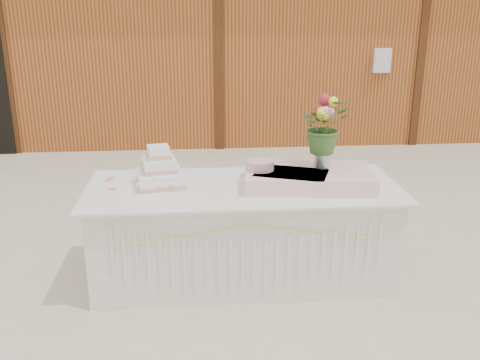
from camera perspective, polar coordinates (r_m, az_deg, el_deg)
name	(u,v)px	position (r m, az deg, el deg)	size (l,w,h in m)	color
ground	(243,276)	(4.41, 0.32, -10.15)	(80.00, 80.00, 0.00)	beige
barn	(213,28)	(9.87, -2.87, 15.86)	(12.60, 4.60, 3.30)	#AC5924
cake_table	(243,232)	(4.24, 0.34, -5.58)	(2.40, 1.00, 0.77)	white
wedding_cake	(160,172)	(4.13, -8.58, 0.84)	(0.40, 0.40, 0.31)	white
pink_cake_stand	(260,171)	(4.10, 2.14, 0.93)	(0.27, 0.27, 0.20)	silver
satin_runner	(308,178)	(4.13, 7.31, 0.24)	(0.97, 0.56, 0.12)	beige
flower_vase	(323,157)	(4.18, 8.79, 2.45)	(0.12, 0.12, 0.16)	#BCBCC1
bouquet	(324,119)	(4.11, 8.99, 6.41)	(0.38, 0.33, 0.43)	#3A6127
loose_flowers	(114,183)	(4.26, -13.34, -0.29)	(0.13, 0.31, 0.02)	pink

